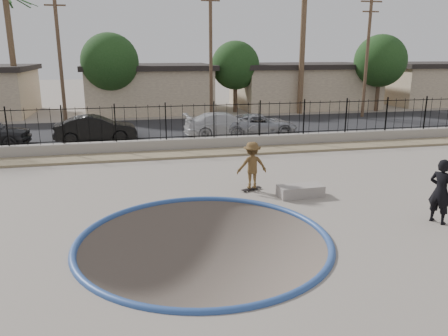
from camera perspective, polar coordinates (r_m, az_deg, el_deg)
ground at (r=24.71m, az=-7.75°, el=0.60°), size 120.00×120.00×2.20m
bowl_pit at (r=12.12m, az=-2.66°, el=-9.43°), size 6.84×6.84×1.80m
coping_ring at (r=12.12m, az=-2.66°, el=-9.43°), size 7.04×7.04×0.20m
rock_strip at (r=21.73m, az=-7.23°, el=1.74°), size 42.00×1.60×0.11m
retaining_wall at (r=22.75m, az=-7.51°, el=2.97°), size 42.00×0.45×0.60m
fence at (r=22.53m, az=-7.62°, el=5.95°), size 40.00×0.04×1.80m
street at (r=29.36m, az=-8.66°, el=5.10°), size 90.00×8.00×0.04m
house_center at (r=38.54m, az=-9.77°, el=10.33°), size 10.60×8.60×3.90m
house_east at (r=41.62m, az=10.20°, el=10.65°), size 12.60×8.60×3.90m
house_east_far at (r=48.69m, az=25.87°, el=10.02°), size 11.60×8.60×3.90m
palm_mid at (r=36.84m, az=-26.29°, el=16.19°), size 2.30×2.30×9.30m
palm_right at (r=36.66m, az=10.36°, el=18.46°), size 2.30×2.30×10.30m
utility_pole_left at (r=31.16m, az=-20.67°, el=13.56°), size 1.70×0.24×9.00m
utility_pole_mid at (r=31.42m, az=-1.74°, el=14.95°), size 1.70×0.24×9.50m
utility_pole_right at (r=35.65m, az=18.18°, el=13.84°), size 1.70×0.24×9.00m
street_tree_left at (r=34.91m, az=-14.69°, el=13.24°), size 4.32×4.32×6.36m
street_tree_mid at (r=36.96m, az=1.50°, el=13.24°), size 3.96×3.96×5.83m
street_tree_right at (r=39.77m, az=19.75°, el=13.03°), size 4.32×4.32×6.36m
skater at (r=16.03m, az=3.66°, el=0.03°), size 1.12×0.65×1.73m
skateboard at (r=16.26m, az=3.62°, el=-2.72°), size 0.85×0.53×0.07m
videographer at (r=14.48m, az=26.46°, el=-2.75°), size 0.73×0.85×1.97m
concrete_ledge at (r=15.76m, az=9.95°, el=-2.97°), size 1.63×0.76×0.40m
car_b at (r=25.70m, az=-16.38°, el=4.95°), size 4.54×1.77×1.47m
car_c at (r=26.24m, az=0.13°, el=5.71°), size 4.97×2.13×1.43m
car_d at (r=26.79m, az=4.63°, el=5.69°), size 4.71×2.37×1.28m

